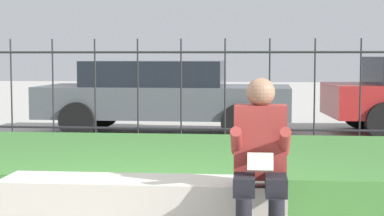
# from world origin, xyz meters

# --- Properties ---
(stone_bench) EXTENTS (2.22, 0.51, 0.44)m
(stone_bench) POSITION_xyz_m (0.22, 0.00, 0.20)
(stone_bench) COLOR #B7B2A3
(stone_bench) RESTS_ON ground_plane
(person_seated_reader) EXTENTS (0.42, 0.73, 1.24)m
(person_seated_reader) POSITION_xyz_m (1.13, -0.29, 0.68)
(person_seated_reader) COLOR black
(person_seated_reader) RESTS_ON ground_plane
(grass_berm) EXTENTS (10.39, 3.23, 0.32)m
(grass_berm) POSITION_xyz_m (0.00, 2.32, 0.16)
(grass_berm) COLOR #3D7533
(grass_berm) RESTS_ON ground_plane
(iron_fence) EXTENTS (8.39, 0.03, 1.66)m
(iron_fence) POSITION_xyz_m (0.00, 4.47, 0.87)
(iron_fence) COLOR #232326
(iron_fence) RESTS_ON ground_plane
(car_parked_center) EXTENTS (4.49, 1.94, 1.31)m
(car_parked_center) POSITION_xyz_m (-0.58, 6.56, 0.71)
(car_parked_center) COLOR #4C5156
(car_parked_center) RESTS_ON ground_plane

